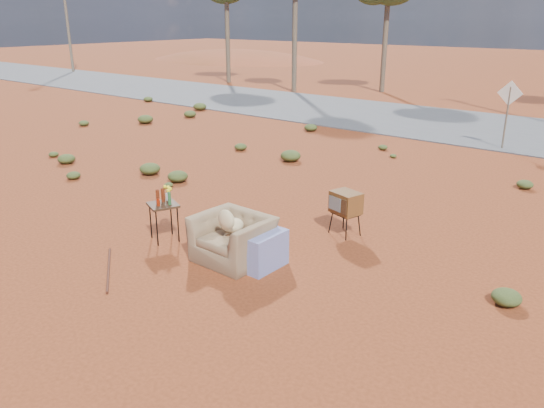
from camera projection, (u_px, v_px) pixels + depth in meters
The scene contains 10 objects.
ground at pixel (208, 264), 9.27m from camera, with size 140.00×140.00×0.00m, color brown.
highway at pixel (485, 128), 20.35m from camera, with size 140.00×7.00×0.04m, color #565659.
dirt_mound at pixel (236, 60), 51.93m from camera, with size 26.00×18.00×2.00m, color brown.
armchair at pixel (238, 234), 9.20m from camera, with size 1.49×0.94×1.09m.
tv_unit at pixel (346, 203), 10.31m from camera, with size 0.64×0.57×0.88m.
side_table at pixel (164, 202), 10.05m from camera, with size 0.68×0.68×1.04m.
rusty_bar at pixel (109, 269), 9.03m from camera, with size 0.04×0.04×1.68m, color #4B2114.
road_sign at pixel (509, 103), 16.76m from camera, with size 0.78×0.06×2.19m.
utility_pole_west at pixel (66, 15), 39.52m from camera, with size 1.40×0.20×8.00m.
scrub_patch at pixel (311, 187), 12.96m from camera, with size 17.49×8.07×0.33m.
Camera 1 is at (6.09, -5.87, 4.10)m, focal length 35.00 mm.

